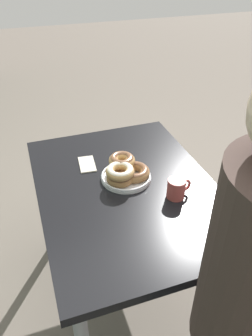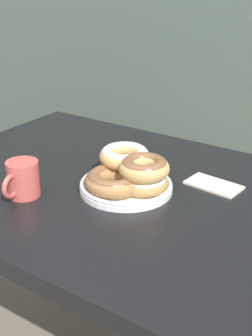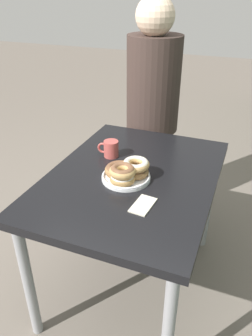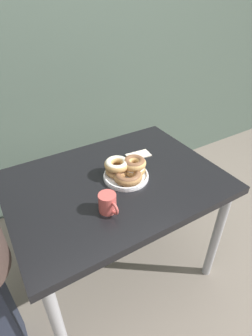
# 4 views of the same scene
# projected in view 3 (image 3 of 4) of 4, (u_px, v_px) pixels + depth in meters

# --- Properties ---
(ground_plane) EXTENTS (14.00, 14.00, 0.00)m
(ground_plane) POSITION_uv_depth(u_px,v_px,m) (95.00, 269.00, 2.01)
(ground_plane) COLOR #70665B
(dining_table) EXTENTS (1.06, 0.78, 0.73)m
(dining_table) POSITION_uv_depth(u_px,v_px,m) (133.00, 189.00, 1.61)
(dining_table) COLOR black
(dining_table) RESTS_ON ground_plane
(donut_plate) EXTENTS (0.24, 0.24, 0.09)m
(donut_plate) POSITION_uv_depth(u_px,v_px,m) (127.00, 172.00, 1.51)
(donut_plate) COLOR white
(donut_plate) RESTS_ON dining_table
(coffee_mug) EXTENTS (0.08, 0.11, 0.09)m
(coffee_mug) POSITION_uv_depth(u_px,v_px,m) (111.00, 149.00, 1.71)
(coffee_mug) COLOR #B74C47
(coffee_mug) RESTS_ON dining_table
(person_figure) EXTENTS (0.35, 0.34, 1.48)m
(person_figure) POSITION_uv_depth(u_px,v_px,m) (153.00, 109.00, 2.16)
(person_figure) COLOR #232838
(person_figure) RESTS_ON ground_plane
(napkin) EXTENTS (0.14, 0.09, 0.01)m
(napkin) POSITION_uv_depth(u_px,v_px,m) (143.00, 205.00, 1.35)
(napkin) COLOR beige
(napkin) RESTS_ON dining_table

